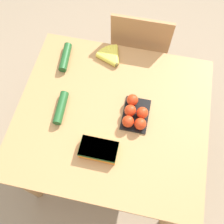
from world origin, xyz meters
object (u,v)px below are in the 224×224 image
Objects in this scene: carrot_bag at (99,149)px; cucumber_near at (61,108)px; chair at (139,54)px; tomato_pack at (135,114)px; banana_bunch at (111,57)px; cucumber_far at (65,57)px.

carrot_bag reaches higher than cucumber_near.
chair is at bearing 63.27° from cucumber_near.
banana_bunch is at bearing 120.54° from tomato_pack.
chair is at bearing 95.17° from tomato_pack.
chair reaches higher than cucumber_far.
tomato_pack reaches higher than cucumber_far.
tomato_pack is at bearing -59.46° from banana_bunch.
chair is 0.64m from cucumber_far.
banana_bunch is at bearing 13.77° from cucumber_far.
cucumber_near reaches higher than banana_bunch.
chair reaches higher than cucumber_near.
banana_bunch is 0.80× the size of cucumber_far.
chair is 4.83× the size of carrot_bag.
cucumber_near and cucumber_far have the same top height.
tomato_pack is (0.21, -0.36, 0.02)m from banana_bunch.
tomato_pack reaches higher than cucumber_near.
cucumber_far is at bearing 148.75° from tomato_pack.
carrot_bag is at bearing -57.52° from cucumber_far.
tomato_pack is at bearing 6.28° from cucumber_near.
banana_bunch is 0.80× the size of cucumber_near.
chair is at bearing 62.04° from banana_bunch.
banana_bunch is 0.75× the size of tomato_pack.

